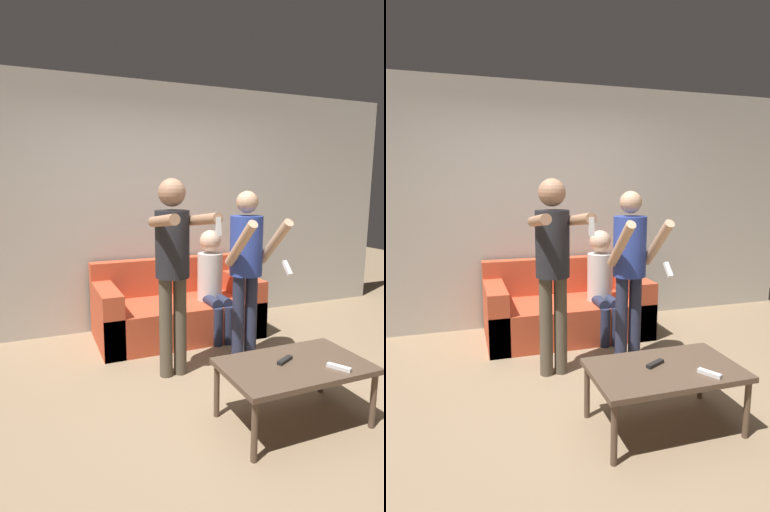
% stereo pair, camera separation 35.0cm
% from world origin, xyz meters
% --- Properties ---
extents(ground_plane, '(14.00, 14.00, 0.00)m').
position_xyz_m(ground_plane, '(0.00, 0.00, 0.00)').
color(ground_plane, '#937A5B').
extents(wall_back, '(6.40, 0.06, 2.70)m').
position_xyz_m(wall_back, '(0.00, 1.97, 1.35)').
color(wall_back, '#B7B2A8').
rests_on(wall_back, ground_plane).
extents(couch, '(1.70, 0.85, 0.79)m').
position_xyz_m(couch, '(0.13, 1.52, 0.27)').
color(couch, '#C64C2D').
rests_on(couch, ground_plane).
extents(person_standing_left, '(0.40, 0.68, 1.65)m').
position_xyz_m(person_standing_left, '(-0.21, 0.61, 1.02)').
color(person_standing_left, brown).
rests_on(person_standing_left, ground_plane).
extents(person_standing_right, '(0.41, 0.58, 1.55)m').
position_xyz_m(person_standing_right, '(0.47, 0.62, 0.94)').
color(person_standing_right, '#282D47').
rests_on(person_standing_right, ground_plane).
extents(person_seated, '(0.27, 0.51, 1.14)m').
position_xyz_m(person_seated, '(0.47, 1.32, 0.61)').
color(person_seated, '#282D47').
rests_on(person_seated, ground_plane).
extents(coffee_table, '(0.98, 0.59, 0.42)m').
position_xyz_m(coffee_table, '(0.31, -0.33, 0.38)').
color(coffee_table, brown).
rests_on(coffee_table, ground_plane).
extents(remote_near, '(0.11, 0.15, 0.02)m').
position_xyz_m(remote_near, '(0.53, -0.51, 0.43)').
color(remote_near, white).
rests_on(remote_near, coffee_table).
extents(remote_far, '(0.15, 0.10, 0.02)m').
position_xyz_m(remote_far, '(0.27, -0.29, 0.43)').
color(remote_far, black).
rests_on(remote_far, coffee_table).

